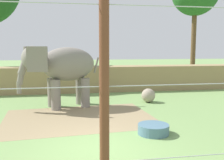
{
  "coord_description": "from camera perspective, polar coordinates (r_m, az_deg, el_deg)",
  "views": [
    {
      "loc": [
        -0.86,
        -7.51,
        3.03
      ],
      "look_at": [
        1.34,
        5.46,
        1.4
      ],
      "focal_mm": 41.6,
      "sensor_mm": 36.0,
      "label": 1
    }
  ],
  "objects": [
    {
      "name": "dirt_patch",
      "position": [
        11.48,
        -7.16,
        -8.28
      ],
      "size": [
        6.73,
        5.01,
        0.01
      ],
      "primitive_type": "cube",
      "rotation": [
        0.0,
        0.0,
        0.08
      ],
      "color": "#937F5B",
      "rests_on": "ground"
    },
    {
      "name": "embankment_wall",
      "position": [
        18.29,
        -6.89,
        0.24
      ],
      "size": [
        36.0,
        1.8,
        1.75
      ],
      "primitive_type": "cube",
      "color": "#997F56",
      "rests_on": "ground"
    },
    {
      "name": "ground_plane",
      "position": [
        8.14,
        -2.99,
        -14.78
      ],
      "size": [
        120.0,
        120.0,
        0.0
      ],
      "primitive_type": "plane",
      "color": "#759956"
    },
    {
      "name": "elephant",
      "position": [
        13.34,
        -10.97,
        2.82
      ],
      "size": [
        4.11,
        2.28,
        3.13
      ],
      "color": "gray",
      "rests_on": "ground"
    },
    {
      "name": "enrichment_ball",
      "position": [
        14.69,
        7.99,
        -3.37
      ],
      "size": [
        0.77,
        0.77,
        0.77
      ],
      "primitive_type": "sphere",
      "color": "gray",
      "rests_on": "ground"
    },
    {
      "name": "water_tub",
      "position": [
        9.44,
        9.09,
        -10.59
      ],
      "size": [
        1.1,
        1.1,
        0.35
      ],
      "color": "slate",
      "rests_on": "ground"
    },
    {
      "name": "cable_fence",
      "position": [
        5.12,
        -0.41,
        -4.43
      ],
      "size": [
        9.45,
        0.2,
        4.0
      ],
      "color": "brown",
      "rests_on": "ground"
    }
  ]
}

